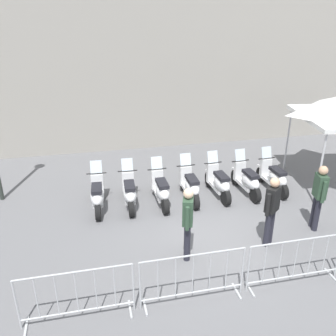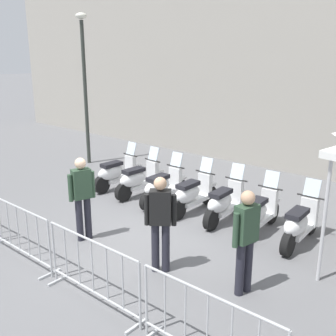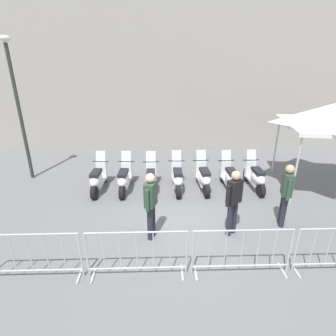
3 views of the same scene
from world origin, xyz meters
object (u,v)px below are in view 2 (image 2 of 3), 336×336
object	(u,v)px
motorcycle_6	(299,224)
motorcycle_4	(224,203)
officer_mid_plaza	(82,194)
officer_by_barriers	(160,219)
motorcycle_3	(192,194)
motorcycle_0	(117,173)
motorcycle_2	(162,187)
officer_near_row_end	(246,237)
barrier_segment_1	(18,233)
motorcycle_5	(259,213)
barrier_segment_2	(93,272)
motorcycle_1	(139,180)
street_lamp	(84,73)
barrier_segment_3	(207,333)

from	to	relation	value
motorcycle_6	motorcycle_4	bearing A→B (deg)	-171.05
officer_mid_plaza	officer_by_barriers	world-z (taller)	same
motorcycle_3	officer_by_barriers	size ratio (longest dim) A/B	0.99
motorcycle_0	motorcycle_2	distance (m)	1.77
officer_near_row_end	barrier_segment_1	bearing A→B (deg)	-145.58
motorcycle_5	motorcycle_4	bearing A→B (deg)	-172.77
barrier_segment_2	motorcycle_6	bearing A→B (deg)	77.21
motorcycle_1	street_lamp	size ratio (longest dim) A/B	0.35
motorcycle_5	motorcycle_6	world-z (taller)	same
motorcycle_5	motorcycle_6	xyz separation A→B (m)	(0.86, 0.16, 0.00)
motorcycle_2	officer_mid_plaza	world-z (taller)	officer_mid_plaza
barrier_segment_3	barrier_segment_1	bearing A→B (deg)	-170.52
motorcycle_4	officer_mid_plaza	bearing A→B (deg)	-113.49
motorcycle_6	barrier_segment_2	xyz separation A→B (m)	(-0.93, -4.09, 0.07)
motorcycle_4	officer_by_barriers	bearing A→B (deg)	-73.14
motorcycle_1	motorcycle_3	size ratio (longest dim) A/B	1.00
motorcycle_1	motorcycle_6	size ratio (longest dim) A/B	1.01
motorcycle_1	officer_mid_plaza	size ratio (longest dim) A/B	1.00
officer_by_barriers	barrier_segment_2	bearing A→B (deg)	-86.96
motorcycle_2	barrier_segment_1	size ratio (longest dim) A/B	0.86
motorcycle_2	barrier_segment_3	world-z (taller)	motorcycle_2
barrier_segment_3	officer_mid_plaza	xyz separation A→B (m)	(-4.13, 0.62, 0.46)
motorcycle_2	barrier_segment_1	bearing A→B (deg)	-83.19
motorcycle_0	motorcycle_5	size ratio (longest dim) A/B	1.01
motorcycle_2	motorcycle_6	xyz separation A→B (m)	(3.46, 0.65, 0.00)
motorcycle_2	officer_mid_plaza	bearing A→B (deg)	-78.81
motorcycle_0	motorcycle_5	world-z (taller)	same
motorcycle_0	officer_mid_plaza	size ratio (longest dim) A/B	1.00
motorcycle_5	barrier_segment_2	size ratio (longest dim) A/B	0.85
motorcycle_0	motorcycle_3	bearing A→B (deg)	9.09
motorcycle_0	motorcycle_4	distance (m)	3.53
motorcycle_5	officer_by_barriers	bearing A→B (deg)	-93.09
motorcycle_4	motorcycle_6	xyz separation A→B (m)	(1.74, 0.27, 0.00)
motorcycle_1	motorcycle_5	world-z (taller)	same
motorcycle_6	barrier_segment_2	distance (m)	4.19
motorcycle_4	motorcycle_5	distance (m)	0.88
officer_near_row_end	officer_mid_plaza	world-z (taller)	same
officer_near_row_end	officer_by_barriers	xyz separation A→B (m)	(-1.37, -0.59, 0.00)
barrier_segment_2	motorcycle_2	bearing A→B (deg)	126.42
motorcycle_0	officer_mid_plaza	distance (m)	3.23
officer_mid_plaza	motorcycle_3	bearing A→B (deg)	82.19
motorcycle_0	motorcycle_4	world-z (taller)	same
motorcycle_2	motorcycle_3	xyz separation A→B (m)	(0.86, 0.21, 0.00)
barrier_segment_1	barrier_segment_3	world-z (taller)	same
motorcycle_3	street_lamp	size ratio (longest dim) A/B	0.35
motorcycle_0	street_lamp	size ratio (longest dim) A/B	0.35
barrier_segment_3	motorcycle_5	bearing A→B (deg)	119.45
motorcycle_4	barrier_segment_2	distance (m)	3.90
motorcycle_4	barrier_segment_1	distance (m)	4.35
motorcycle_0	motorcycle_2	bearing A→B (deg)	6.69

